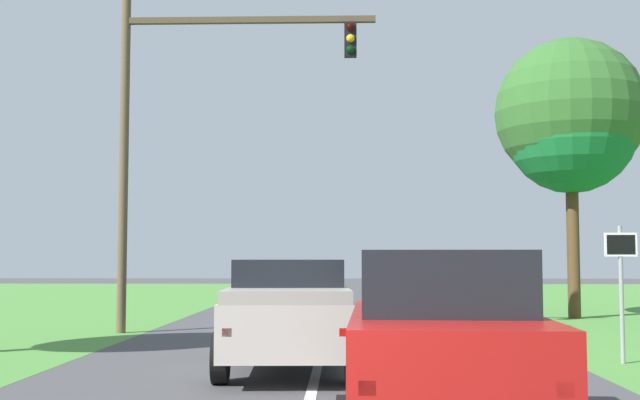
{
  "coord_description": "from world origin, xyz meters",
  "views": [
    {
      "loc": [
        0.47,
        -5.05,
        1.96
      ],
      "look_at": [
        -0.08,
        13.58,
        3.27
      ],
      "focal_mm": 45.43,
      "sensor_mm": 36.0,
      "label": 1
    }
  ],
  "objects": [
    {
      "name": "keep_moving_sign",
      "position": [
        5.6,
        10.12,
        1.62
      ],
      "size": [
        0.6,
        0.09,
        2.54
      ],
      "color": "gray",
      "rests_on": "ground_plane"
    },
    {
      "name": "ground_plane",
      "position": [
        0.0,
        9.11,
        0.0
      ],
      "size": [
        120.0,
        120.0,
        0.0
      ],
      "primitive_type": "plane",
      "color": "#424244"
    },
    {
      "name": "oak_tree_right",
      "position": [
        7.85,
        21.14,
        6.07
      ],
      "size": [
        4.19,
        4.19,
        8.19
      ],
      "color": "#4C351E",
      "rests_on": "ground_plane"
    },
    {
      "name": "pickup_truck_lead",
      "position": [
        -0.47,
        8.95,
        0.98
      ],
      "size": [
        2.47,
        4.95,
        1.91
      ],
      "color": "#B7B2A8",
      "rests_on": "ground_plane"
    },
    {
      "name": "red_suv_near",
      "position": [
        1.51,
        3.69,
        1.05
      ],
      "size": [
        2.24,
        4.49,
        2.02
      ],
      "color": "#9E1411",
      "rests_on": "ground_plane"
    },
    {
      "name": "crossing_suv_far",
      "position": [
        3.53,
        18.16,
        0.97
      ],
      "size": [
        4.57,
        2.22,
        1.85
      ],
      "color": "silver",
      "rests_on": "ground_plane"
    },
    {
      "name": "extra_tree_1",
      "position": [
        7.85,
        21.27,
        6.65
      ],
      "size": [
        4.81,
        4.81,
        9.08
      ],
      "color": "#4C351E",
      "rests_on": "ground_plane"
    },
    {
      "name": "traffic_light",
      "position": [
        -3.72,
        15.8,
        5.67
      ],
      "size": [
        6.72,
        0.4,
        8.79
      ],
      "color": "brown",
      "rests_on": "ground_plane"
    }
  ]
}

